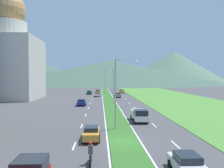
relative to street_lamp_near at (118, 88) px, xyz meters
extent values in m
plane|color=#424244|center=(0.19, -6.16, -5.34)|extent=(600.00, 600.00, 0.00)
cube|color=#2D6023|center=(0.19, 53.84, -5.31)|extent=(3.20, 240.00, 0.06)
cube|color=#477F33|center=(20.79, 53.84, -5.31)|extent=(24.00, 240.00, 0.06)
cube|color=silver|center=(-4.91, -7.28, -5.34)|extent=(0.16, 2.80, 0.01)
cube|color=silver|center=(-4.91, 2.16, -5.34)|extent=(0.16, 2.80, 0.01)
cube|color=silver|center=(-4.91, 11.60, -5.34)|extent=(0.16, 2.80, 0.01)
cube|color=silver|center=(-4.91, 21.04, -5.34)|extent=(0.16, 2.80, 0.01)
cube|color=silver|center=(-4.91, 30.48, -5.34)|extent=(0.16, 2.80, 0.01)
cube|color=silver|center=(-4.91, 39.91, -5.34)|extent=(0.16, 2.80, 0.01)
cube|color=silver|center=(-4.91, 49.35, -5.34)|extent=(0.16, 2.80, 0.01)
cube|color=silver|center=(-4.91, 58.79, -5.34)|extent=(0.16, 2.80, 0.01)
cube|color=silver|center=(-4.91, 68.23, -5.34)|extent=(0.16, 2.80, 0.01)
cube|color=silver|center=(5.29, -7.28, -5.34)|extent=(0.16, 2.80, 0.01)
cube|color=silver|center=(5.29, 2.16, -5.34)|extent=(0.16, 2.80, 0.01)
cube|color=silver|center=(5.29, 11.60, -5.34)|extent=(0.16, 2.80, 0.01)
cube|color=silver|center=(5.29, 21.04, -5.34)|extent=(0.16, 2.80, 0.01)
cube|color=silver|center=(5.29, 30.48, -5.34)|extent=(0.16, 2.80, 0.01)
cube|color=silver|center=(5.29, 39.91, -5.34)|extent=(0.16, 2.80, 0.01)
cube|color=silver|center=(5.29, 49.35, -5.34)|extent=(0.16, 2.80, 0.01)
cube|color=silver|center=(5.29, 58.79, -5.34)|extent=(0.16, 2.80, 0.01)
cube|color=silver|center=(5.29, 68.23, -5.34)|extent=(0.16, 2.80, 0.01)
cube|color=silver|center=(-1.56, 53.84, -5.34)|extent=(0.16, 240.00, 0.01)
cube|color=silver|center=(1.94, 53.84, -5.34)|extent=(0.16, 240.00, 0.01)
cube|color=#B7B2A8|center=(-31.40, 43.63, 4.02)|extent=(19.88, 19.88, 18.74)
cylinder|color=beige|center=(-31.40, 43.63, 15.83)|extent=(12.79, 12.79, 4.87)
sphere|color=#B27F4C|center=(-31.40, 43.63, 21.92)|extent=(12.18, 12.18, 12.18)
cube|color=#D83847|center=(-37.63, 75.74, 3.69)|extent=(12.54, 12.54, 18.07)
cone|color=#3D5647|center=(-84.84, 243.00, 10.36)|extent=(130.35, 130.35, 31.41)
cone|color=#3D5647|center=(8.56, 225.89, 6.86)|extent=(236.67, 236.67, 24.42)
cone|color=#516B56|center=(87.54, 255.04, 13.63)|extent=(126.73, 126.73, 37.94)
cylinder|color=#99999E|center=(-0.34, -0.02, -0.71)|extent=(0.18, 0.18, 9.26)
cylinder|color=#99999E|center=(1.02, 0.05, 3.77)|extent=(2.72, 0.25, 0.10)
ellipsoid|color=silver|center=(2.37, 0.13, 3.57)|extent=(0.56, 0.28, 0.20)
cylinder|color=#99999E|center=(1.14, 29.54, -0.66)|extent=(0.18, 0.18, 9.37)
cylinder|color=#99999E|center=(-0.32, 29.67, 3.88)|extent=(2.93, 0.36, 0.10)
ellipsoid|color=silver|center=(-1.79, 29.80, 3.68)|extent=(0.56, 0.28, 0.20)
cylinder|color=#99999E|center=(-0.40, 59.10, -0.50)|extent=(0.18, 0.18, 9.68)
cylinder|color=#99999E|center=(1.05, 59.00, 4.19)|extent=(2.91, 0.31, 0.10)
ellipsoid|color=silver|center=(2.50, 58.89, 3.99)|extent=(0.56, 0.28, 0.20)
cube|color=slate|center=(3.50, 47.27, -4.64)|extent=(1.87, 4.80, 0.77)
cube|color=black|center=(3.50, 47.46, -4.05)|extent=(1.61, 2.11, 0.41)
cylinder|color=black|center=(4.39, 45.79, -5.02)|extent=(0.22, 0.64, 0.64)
cylinder|color=black|center=(2.60, 45.79, -5.02)|extent=(0.22, 0.64, 0.64)
cylinder|color=black|center=(4.39, 48.76, -5.02)|extent=(0.22, 0.64, 0.64)
cylinder|color=black|center=(2.60, 48.76, -5.02)|extent=(0.22, 0.64, 0.64)
cube|color=navy|center=(-6.76, 25.59, -4.67)|extent=(1.90, 4.53, 0.71)
cube|color=black|center=(-6.76, 25.41, -4.06)|extent=(1.63, 1.99, 0.51)
cylinder|color=black|center=(-7.67, 27.00, -5.02)|extent=(0.22, 0.64, 0.64)
cylinder|color=black|center=(-5.85, 27.00, -5.02)|extent=(0.22, 0.64, 0.64)
cylinder|color=black|center=(-7.67, 24.19, -5.02)|extent=(0.22, 0.64, 0.64)
cylinder|color=black|center=(-5.85, 24.19, -5.02)|extent=(0.22, 0.64, 0.64)
cube|color=silver|center=(-3.45, 51.10, -4.70)|extent=(1.74, 4.47, 0.65)
cube|color=black|center=(-3.45, 50.92, -4.15)|extent=(1.50, 1.96, 0.44)
cylinder|color=black|center=(-4.28, 52.48, -5.02)|extent=(0.22, 0.64, 0.64)
cylinder|color=black|center=(-2.61, 52.48, -5.02)|extent=(0.22, 0.64, 0.64)
cylinder|color=black|center=(-4.28, 49.71, -5.02)|extent=(0.22, 0.64, 0.64)
cylinder|color=black|center=(-2.61, 49.71, -5.02)|extent=(0.22, 0.64, 0.64)
cube|color=yellow|center=(6.79, 68.20, -4.69)|extent=(1.83, 4.18, 0.67)
cube|color=black|center=(6.79, 68.37, -4.15)|extent=(1.57, 1.84, 0.40)
cylinder|color=black|center=(7.66, 66.91, -5.02)|extent=(0.22, 0.64, 0.64)
cylinder|color=black|center=(5.91, 66.91, -5.02)|extent=(0.22, 0.64, 0.64)
cylinder|color=black|center=(7.66, 69.50, -5.02)|extent=(0.22, 0.64, 0.64)
cylinder|color=black|center=(5.91, 69.50, -5.02)|extent=(0.22, 0.64, 0.64)
cube|color=#C6842D|center=(-3.28, -5.02, -4.67)|extent=(1.71, 4.48, 0.72)
cube|color=black|center=(-3.28, -5.20, -4.09)|extent=(1.47, 1.97, 0.44)
cylinder|color=black|center=(-4.10, -3.63, -5.02)|extent=(0.22, 0.64, 0.64)
cylinder|color=black|center=(-2.46, -3.63, -5.02)|extent=(0.22, 0.64, 0.64)
cylinder|color=black|center=(-4.10, -6.41, -5.02)|extent=(0.22, 0.64, 0.64)
cylinder|color=black|center=(-2.46, -6.41, -5.02)|extent=(0.22, 0.64, 0.64)
cube|color=#B2B2B7|center=(3.79, -14.70, -4.70)|extent=(1.79, 4.37, 0.65)
cube|color=black|center=(3.79, -14.53, -4.13)|extent=(1.54, 1.92, 0.49)
cylinder|color=black|center=(4.65, -13.35, -5.02)|extent=(0.22, 0.64, 0.64)
cylinder|color=black|center=(2.93, -13.35, -5.02)|extent=(0.22, 0.64, 0.64)
cube|color=#C6842D|center=(-3.35, 69.71, -4.71)|extent=(1.73, 4.56, 0.63)
cube|color=black|center=(-3.35, 69.53, -4.18)|extent=(1.49, 2.01, 0.41)
cylinder|color=black|center=(-4.18, 71.12, -5.02)|extent=(0.22, 0.64, 0.64)
cylinder|color=black|center=(-2.52, 71.12, -5.02)|extent=(0.22, 0.64, 0.64)
cylinder|color=black|center=(-4.18, 68.30, -5.02)|extent=(0.22, 0.64, 0.64)
cylinder|color=black|center=(-2.52, 68.30, -5.02)|extent=(0.22, 0.64, 0.64)
cube|color=#0C5128|center=(-6.62, 61.91, -4.66)|extent=(1.78, 4.49, 0.73)
cube|color=black|center=(-6.62, 61.73, -4.09)|extent=(1.53, 1.98, 0.41)
cylinder|color=black|center=(-7.48, 63.30, -5.02)|extent=(0.22, 0.64, 0.64)
cylinder|color=black|center=(-5.77, 63.30, -5.02)|extent=(0.22, 0.64, 0.64)
cylinder|color=black|center=(-7.48, 60.51, -5.02)|extent=(0.22, 0.64, 0.64)
cylinder|color=black|center=(-5.77, 60.51, -5.02)|extent=(0.22, 0.64, 0.64)
cube|color=silver|center=(3.65, 5.18, -4.54)|extent=(2.00, 5.40, 0.80)
cube|color=black|center=(3.65, 3.58, -3.74)|extent=(1.84, 2.00, 0.80)
cube|color=silver|center=(4.59, 6.28, -3.92)|extent=(0.10, 3.20, 0.44)
cube|color=silver|center=(2.71, 6.28, -3.92)|extent=(0.10, 3.20, 0.44)
cube|color=silver|center=(3.65, 7.83, -3.92)|extent=(1.84, 0.10, 0.44)
cylinder|color=black|center=(4.61, 3.56, -4.94)|extent=(0.26, 0.80, 0.80)
cylinder|color=black|center=(2.69, 3.56, -4.94)|extent=(0.26, 0.80, 0.80)
cylinder|color=black|center=(4.61, 6.80, -4.94)|extent=(0.26, 0.80, 0.80)
cylinder|color=black|center=(2.69, 6.80, -4.94)|extent=(0.26, 0.80, 0.80)
cube|color=black|center=(-6.50, -16.48, -3.74)|extent=(1.84, 2.00, 0.80)
cylinder|color=black|center=(-3.08, -11.57, -5.04)|extent=(0.10, 0.60, 0.60)
cylinder|color=black|center=(-3.08, -12.97, -5.04)|extent=(0.12, 0.60, 0.60)
cube|color=black|center=(-3.08, -12.27, -4.87)|extent=(0.20, 1.12, 0.25)
ellipsoid|color=black|center=(-3.08, -12.07, -4.51)|extent=(0.24, 0.44, 0.24)
cube|color=#4C4C51|center=(-3.08, -12.37, -4.14)|extent=(0.36, 0.28, 0.70)
sphere|color=red|center=(-3.08, -12.32, -3.67)|extent=(0.26, 0.26, 0.26)
camera|label=1|loc=(-2.32, -30.64, 1.53)|focal=37.84mm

